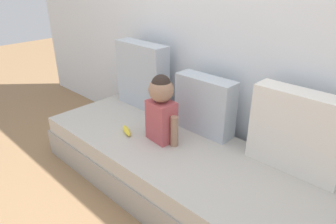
% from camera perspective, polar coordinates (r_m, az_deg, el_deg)
% --- Properties ---
extents(ground_plane, '(12.00, 12.00, 0.00)m').
position_cam_1_polar(ground_plane, '(2.39, 1.28, -13.86)').
color(ground_plane, '#93704C').
extents(back_wall, '(5.48, 0.10, 2.33)m').
position_cam_1_polar(back_wall, '(2.32, 11.34, 16.32)').
color(back_wall, silver).
rests_on(back_wall, ground).
extents(couch, '(2.28, 0.86, 0.36)m').
position_cam_1_polar(couch, '(2.28, 1.33, -10.41)').
color(couch, '#9C978F').
rests_on(couch, ground).
extents(throw_pillow_left, '(0.53, 0.16, 0.59)m').
position_cam_1_polar(throw_pillow_left, '(2.73, -4.87, 6.89)').
color(throw_pillow_left, '#B2BCC6').
rests_on(throw_pillow_left, couch).
extents(throw_pillow_center, '(0.47, 0.16, 0.44)m').
position_cam_1_polar(throw_pillow_center, '(2.30, 6.96, 1.31)').
color(throw_pillow_center, '#B2BCC6').
rests_on(throw_pillow_center, couch).
extents(throw_pillow_right, '(0.57, 0.16, 0.52)m').
position_cam_1_polar(throw_pillow_right, '(1.99, 23.33, -3.50)').
color(throw_pillow_right, silver).
rests_on(throw_pillow_right, couch).
extents(toddler, '(0.31, 0.18, 0.50)m').
position_cam_1_polar(toddler, '(2.15, -1.28, 0.95)').
color(toddler, '#B24C51').
rests_on(toddler, couch).
extents(banana, '(0.17, 0.11, 0.04)m').
position_cam_1_polar(banana, '(2.36, -7.83, -3.49)').
color(banana, yellow).
rests_on(banana, couch).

